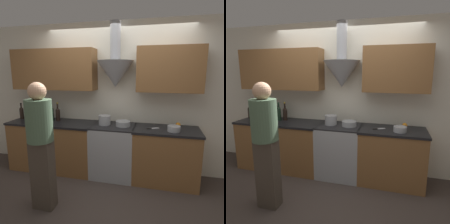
{
  "view_description": "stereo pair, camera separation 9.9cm",
  "coord_description": "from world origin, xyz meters",
  "views": [
    {
      "loc": [
        0.74,
        -2.81,
        1.77
      ],
      "look_at": [
        0.0,
        0.22,
        1.14
      ],
      "focal_mm": 32.0,
      "sensor_mm": 36.0,
      "label": 1
    },
    {
      "loc": [
        0.83,
        -2.79,
        1.77
      ],
      "look_at": [
        0.0,
        0.22,
        1.14
      ],
      "focal_mm": 32.0,
      "sensor_mm": 36.0,
      "label": 2
    }
  ],
  "objects": [
    {
      "name": "counter_left",
      "position": [
        -1.12,
        0.32,
        0.44
      ],
      "size": [
        1.55,
        0.62,
        0.89
      ],
      "color": "brown",
      "rests_on": "ground_plane"
    },
    {
      "name": "stock_pot",
      "position": [
        -0.16,
        0.34,
        0.96
      ],
      "size": [
        0.2,
        0.2,
        0.16
      ],
      "color": "#A8AAAF",
      "rests_on": "stove_range"
    },
    {
      "name": "wine_bottle_3",
      "position": [
        -1.54,
        0.38,
        1.01
      ],
      "size": [
        0.07,
        0.07,
        0.31
      ],
      "color": "black",
      "rests_on": "counter_left"
    },
    {
      "name": "person_foreground_left",
      "position": [
        -0.69,
        -0.73,
        0.92
      ],
      "size": [
        0.32,
        0.32,
        1.65
      ],
      "color": "#473D33",
      "rests_on": "ground_plane"
    },
    {
      "name": "orange_fruit",
      "position": [
        1.04,
        0.46,
        0.93
      ],
      "size": [
        0.08,
        0.08,
        0.08
      ],
      "color": "orange",
      "rests_on": "counter_right"
    },
    {
      "name": "wine_bottle_5",
      "position": [
        -1.36,
        0.38,
        1.02
      ],
      "size": [
        0.07,
        0.07,
        0.33
      ],
      "color": "black",
      "rests_on": "counter_left"
    },
    {
      "name": "wine_bottle_7",
      "position": [
        -1.17,
        0.38,
        1.02
      ],
      "size": [
        0.08,
        0.08,
        0.33
      ],
      "color": "black",
      "rests_on": "counter_left"
    },
    {
      "name": "mixing_bowl",
      "position": [
        0.16,
        0.33,
        0.93
      ],
      "size": [
        0.24,
        0.24,
        0.08
      ],
      "color": "#A8AAAF",
      "rests_on": "stove_range"
    },
    {
      "name": "counter_right",
      "position": [
        0.86,
        0.32,
        0.44
      ],
      "size": [
        1.02,
        0.62,
        0.89
      ],
      "color": "brown",
      "rests_on": "ground_plane"
    },
    {
      "name": "wine_bottle_8",
      "position": [
        -1.06,
        0.41,
        1.02
      ],
      "size": [
        0.08,
        0.08,
        0.34
      ],
      "color": "black",
      "rests_on": "counter_left"
    },
    {
      "name": "wine_bottle_6",
      "position": [
        -1.26,
        0.38,
        1.02
      ],
      "size": [
        0.07,
        0.07,
        0.34
      ],
      "color": "black",
      "rests_on": "counter_left"
    },
    {
      "name": "saucepan",
      "position": [
        0.96,
        0.21,
        0.93
      ],
      "size": [
        0.19,
        0.19,
        0.08
      ],
      "color": "#A8AAAF",
      "rests_on": "counter_right"
    },
    {
      "name": "wine_bottle_4",
      "position": [
        -1.44,
        0.38,
        1.02
      ],
      "size": [
        0.07,
        0.07,
        0.33
      ],
      "color": "black",
      "rests_on": "counter_left"
    },
    {
      "name": "stove_range",
      "position": [
        0.0,
        0.32,
        0.45
      ],
      "size": [
        0.72,
        0.6,
        0.89
      ],
      "color": "#A8AAAF",
      "rests_on": "ground_plane"
    },
    {
      "name": "wall_back",
      "position": [
        -0.09,
        0.58,
        1.48
      ],
      "size": [
        8.4,
        0.61,
        2.6
      ],
      "color": "silver",
      "rests_on": "ground_plane"
    },
    {
      "name": "wine_bottle_0",
      "position": [
        -1.81,
        0.38,
        1.01
      ],
      "size": [
        0.07,
        0.07,
        0.3
      ],
      "color": "black",
      "rests_on": "counter_left"
    },
    {
      "name": "wine_bottle_2",
      "position": [
        -1.64,
        0.39,
        1.02
      ],
      "size": [
        0.07,
        0.07,
        0.35
      ],
      "color": "black",
      "rests_on": "counter_left"
    },
    {
      "name": "ground_plane",
      "position": [
        0.0,
        0.0,
        0.0
      ],
      "size": [
        12.0,
        12.0,
        0.0
      ],
      "primitive_type": "plane",
      "color": "#423833"
    },
    {
      "name": "chefs_knife",
      "position": [
        0.65,
        0.29,
        0.89
      ],
      "size": [
        0.2,
        0.12,
        0.01
      ],
      "rotation": [
        0.0,
        0.0,
        0.45
      ],
      "color": "silver",
      "rests_on": "counter_right"
    },
    {
      "name": "wine_bottle_1",
      "position": [
        -1.72,
        0.4,
        1.01
      ],
      "size": [
        0.07,
        0.07,
        0.31
      ],
      "color": "black",
      "rests_on": "counter_left"
    }
  ]
}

